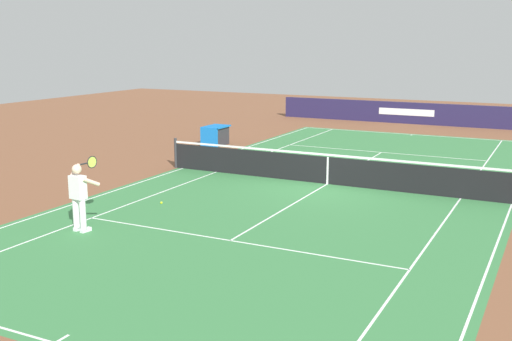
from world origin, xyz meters
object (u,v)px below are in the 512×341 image
(tennis_ball, at_px, (161,203))
(equipment_cart_tarped, at_px, (216,135))
(tennis_net, at_px, (328,169))
(tennis_player_near, at_px, (79,194))

(tennis_ball, height_order, equipment_cart_tarped, equipment_cart_tarped)
(tennis_ball, distance_m, equipment_cart_tarped, 9.99)
(tennis_net, relative_size, tennis_player_near, 6.89)
(tennis_net, distance_m, equipment_cart_tarped, 8.51)
(tennis_ball, bearing_deg, tennis_net, 143.09)
(tennis_ball, relative_size, equipment_cart_tarped, 0.05)
(tennis_net, distance_m, tennis_ball, 5.55)
(tennis_net, height_order, equipment_cart_tarped, tennis_net)
(tennis_ball, bearing_deg, equipment_cart_tarped, -158.46)
(tennis_player_near, height_order, equipment_cart_tarped, tennis_player_near)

